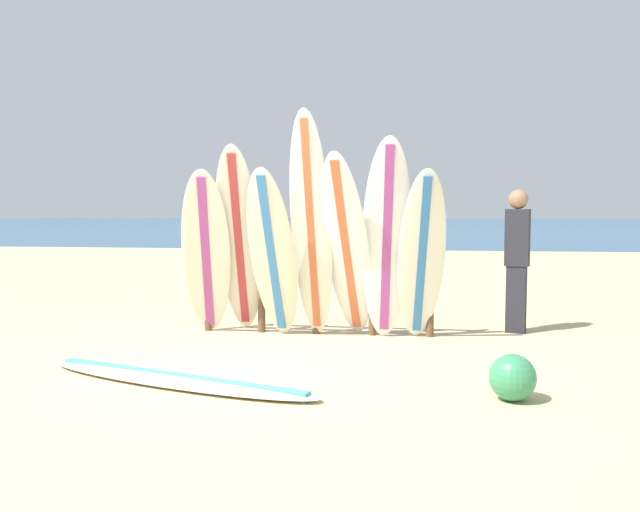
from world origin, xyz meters
name	(u,v)px	position (x,y,z in m)	size (l,w,h in m)	color
ground_plane	(235,370)	(0.00, 0.00, 0.00)	(120.00, 120.00, 0.00)	#CCB784
ocean_water	(400,224)	(0.00, 58.00, 0.00)	(120.00, 80.00, 0.01)	#1E5984
surfboard_rack	(316,275)	(0.47, 1.87, 0.70)	(2.77, 0.09, 1.16)	brown
surfboard_leaning_far_left	(206,254)	(-0.75, 1.50, 0.96)	(0.73, 1.00, 1.93)	silver
surfboard_leaning_left	(239,242)	(-0.39, 1.62, 1.10)	(0.64, 1.16, 2.19)	silver
surfboard_leaning_center_left	(272,254)	(0.04, 1.45, 0.97)	(0.63, 0.87, 1.94)	beige
surfboard_leaning_center	(311,227)	(0.48, 1.49, 1.28)	(0.51, 0.84, 2.56)	silver
surfboard_leaning_center_right	(347,247)	(0.87, 1.53, 1.05)	(0.70, 1.10, 2.10)	white
surfboard_leaning_right	(387,240)	(1.32, 1.55, 1.13)	(0.64, 0.70, 2.27)	white
surfboard_leaning_far_right	(422,256)	(1.70, 1.57, 0.96)	(0.64, 0.80, 1.92)	silver
surfboard_lying_on_sand	(176,378)	(-0.37, -0.49, 0.04)	(2.79, 1.36, 0.08)	white
beachgoer_standing	(517,254)	(2.83, 2.28, 0.94)	(0.31, 0.25, 1.71)	#26262D
small_boat_offshore	(228,228)	(-10.83, 36.42, 0.26)	(0.95, 2.30, 0.71)	#333842
beach_ball	(513,378)	(2.39, -0.61, 0.18)	(0.36, 0.36, 0.36)	#388C59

